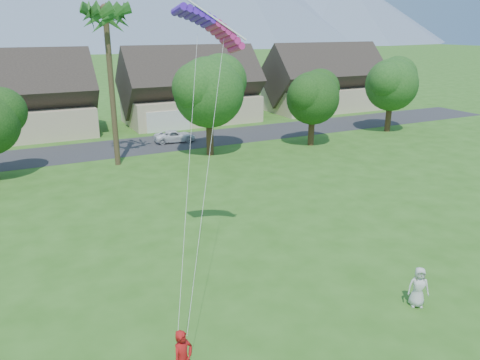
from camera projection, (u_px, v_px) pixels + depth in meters
street at (126, 147)px, 43.90m from camera, size 90.00×7.00×0.01m
kite_flyer at (183, 359)px, 14.40m from camera, size 0.86×0.73×2.01m
watcher at (418, 287)px, 18.69m from camera, size 0.99×0.90×1.70m
parked_car at (175, 136)px, 45.76m from camera, size 4.22×2.27×1.12m
houses_row at (109, 98)px, 50.69m from camera, size 72.75×8.19×8.86m
tree_row at (126, 105)px, 36.72m from camera, size 62.27×6.67×8.45m
fan_palm at (105, 12)px, 34.70m from camera, size 3.00×3.00×13.80m
parafoil_kite at (211, 24)px, 19.00m from camera, size 3.14×1.09×0.50m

